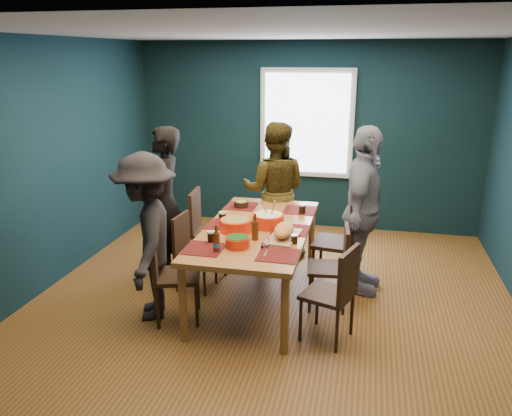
{
  "coord_description": "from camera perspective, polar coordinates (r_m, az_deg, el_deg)",
  "views": [
    {
      "loc": [
        0.89,
        -4.74,
        2.51
      ],
      "look_at": [
        -0.18,
        -0.06,
        1.02
      ],
      "focal_mm": 35.0,
      "sensor_mm": 36.0,
      "label": 1
    }
  ],
  "objects": [
    {
      "name": "dining_table",
      "position": [
        5.16,
        0.11,
        -3.02
      ],
      "size": [
        1.06,
        2.11,
        0.8
      ],
      "rotation": [
        0.0,
        0.0,
        0.0
      ],
      "color": "#9F682F",
      "rests_on": "floor"
    },
    {
      "name": "chair_left_near",
      "position": [
        4.89,
        -10.07,
        -6.7
      ],
      "size": [
        0.53,
        0.53,
        0.94
      ],
      "rotation": [
        0.0,
        0.0,
        0.3
      ],
      "color": "black",
      "rests_on": "floor"
    },
    {
      "name": "cutting_board",
      "position": [
        4.84,
        3.2,
        -2.71
      ],
      "size": [
        0.32,
        0.64,
        0.14
      ],
      "rotation": [
        0.0,
        0.0,
        -0.11
      ],
      "color": "tan",
      "rests_on": "dining_table"
    },
    {
      "name": "napkin_b",
      "position": [
        4.94,
        -4.18,
        -3.07
      ],
      "size": [
        0.21,
        0.21,
        0.0
      ],
      "primitive_type": "cube",
      "rotation": [
        0.0,
        0.0,
        -0.47
      ],
      "color": "#E3755F",
      "rests_on": "dining_table"
    },
    {
      "name": "beer_bottle_b",
      "position": [
        4.77,
        -0.11,
        -2.51
      ],
      "size": [
        0.07,
        0.07,
        0.26
      ],
      "color": "#45230C",
      "rests_on": "dining_table"
    },
    {
      "name": "bowl_dumpling",
      "position": [
        5.14,
        1.4,
        -1.34
      ],
      "size": [
        0.33,
        0.33,
        0.31
      ],
      "color": "red",
      "rests_on": "dining_table"
    },
    {
      "name": "bowl_herbs",
      "position": [
        4.61,
        -2.11,
        -3.85
      ],
      "size": [
        0.23,
        0.23,
        0.1
      ],
      "color": "red",
      "rests_on": "dining_table"
    },
    {
      "name": "room",
      "position": [
        5.21,
        2.68,
        4.57
      ],
      "size": [
        5.01,
        5.01,
        2.71
      ],
      "color": "brown",
      "rests_on": "ground"
    },
    {
      "name": "napkin_a",
      "position": [
        5.15,
        3.72,
        -2.2
      ],
      "size": [
        0.18,
        0.18,
        0.0
      ],
      "primitive_type": "cube",
      "rotation": [
        0.0,
        0.0,
        0.27
      ],
      "color": "#E3755F",
      "rests_on": "dining_table"
    },
    {
      "name": "person_near_left",
      "position": [
        4.91,
        -12.4,
        -3.29
      ],
      "size": [
        0.93,
        1.21,
        1.65
      ],
      "primitive_type": "imported",
      "rotation": [
        0.0,
        0.0,
        5.05
      ],
      "color": "black",
      "rests_on": "floor"
    },
    {
      "name": "chair_right_near",
      "position": [
        4.52,
        9.24,
        -8.98
      ],
      "size": [
        0.52,
        0.52,
        0.91
      ],
      "rotation": [
        0.0,
        0.0,
        -0.33
      ],
      "color": "black",
      "rests_on": "floor"
    },
    {
      "name": "cola_glass_a",
      "position": [
        4.74,
        -5.13,
        -3.22
      ],
      "size": [
        0.08,
        0.08,
        0.11
      ],
      "color": "black",
      "rests_on": "dining_table"
    },
    {
      "name": "small_bowl",
      "position": [
        5.81,
        -1.7,
        0.47
      ],
      "size": [
        0.17,
        0.17,
        0.07
      ],
      "color": "black",
      "rests_on": "dining_table"
    },
    {
      "name": "cola_glass_c",
      "position": [
        5.58,
        5.3,
        -0.06
      ],
      "size": [
        0.08,
        0.08,
        0.11
      ],
      "color": "black",
      "rests_on": "dining_table"
    },
    {
      "name": "beer_bottle_a",
      "position": [
        4.51,
        -4.55,
        -3.9
      ],
      "size": [
        0.07,
        0.07,
        0.25
      ],
      "color": "#45230C",
      "rests_on": "dining_table"
    },
    {
      "name": "chair_right_far",
      "position": [
        5.61,
        10.0,
        -3.14
      ],
      "size": [
        0.51,
        0.51,
        1.0
      ],
      "rotation": [
        0.0,
        0.0,
        -0.12
      ],
      "color": "black",
      "rests_on": "floor"
    },
    {
      "name": "person_right",
      "position": [
        5.41,
        12.12,
        -0.36
      ],
      "size": [
        0.56,
        1.11,
        1.82
      ],
      "primitive_type": "imported",
      "rotation": [
        0.0,
        0.0,
        1.45
      ],
      "color": "silver",
      "rests_on": "floor"
    },
    {
      "name": "cola_glass_d",
      "position": [
        5.29,
        -3.86,
        -1.0
      ],
      "size": [
        0.08,
        0.08,
        0.11
      ],
      "color": "black",
      "rests_on": "dining_table"
    },
    {
      "name": "chair_right_mid",
      "position": [
        5.13,
        9.13,
        -6.0
      ],
      "size": [
        0.43,
        0.43,
        0.87
      ],
      "rotation": [
        0.0,
        0.0,
        0.1
      ],
      "color": "black",
      "rests_on": "floor"
    },
    {
      "name": "chair_left_far",
      "position": [
        5.98,
        -5.95,
        -1.84
      ],
      "size": [
        0.48,
        0.48,
        0.97
      ],
      "rotation": [
        0.0,
        0.0,
        0.1
      ],
      "color": "black",
      "rests_on": "floor"
    },
    {
      "name": "napkin_c",
      "position": [
        4.45,
        2.17,
        -5.36
      ],
      "size": [
        0.2,
        0.2,
        0.0
      ],
      "primitive_type": "cube",
      "rotation": [
        0.0,
        0.0,
        0.74
      ],
      "color": "#E3755F",
      "rests_on": "dining_table"
    },
    {
      "name": "bowl_salad",
      "position": [
        4.99,
        -2.35,
        -1.97
      ],
      "size": [
        0.32,
        0.32,
        0.13
      ],
      "color": "red",
      "rests_on": "dining_table"
    },
    {
      "name": "person_far_left",
      "position": [
        5.81,
        -10.37,
        0.58
      ],
      "size": [
        0.54,
        0.71,
        1.75
      ],
      "primitive_type": "imported",
      "rotation": [
        0.0,
        0.0,
        4.92
      ],
      "color": "black",
      "rests_on": "floor"
    },
    {
      "name": "chair_left_mid",
      "position": [
        5.54,
        -7.65,
        -4.32
      ],
      "size": [
        0.41,
        0.41,
        0.84
      ],
      "rotation": [
        0.0,
        0.0,
        -0.09
      ],
      "color": "black",
      "rests_on": "floor"
    },
    {
      "name": "cola_glass_b",
      "position": [
        4.71,
        4.4,
        -3.51
      ],
      "size": [
        0.06,
        0.06,
        0.09
      ],
      "color": "black",
      "rests_on": "dining_table"
    },
    {
      "name": "person_back",
      "position": [
        6.27,
        2.13,
        1.99
      ],
      "size": [
        0.87,
        0.7,
        1.73
      ],
      "primitive_type": "imported",
      "rotation": [
        0.0,
        0.0,
        3.2
      ],
      "color": "black",
      "rests_on": "floor"
    }
  ]
}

